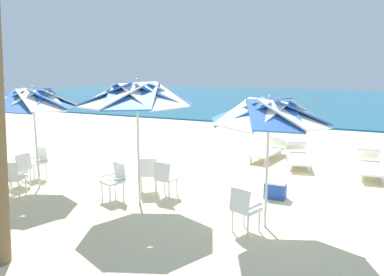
# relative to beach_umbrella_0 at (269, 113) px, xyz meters

# --- Properties ---
(ground_plane) EXTENTS (80.00, 80.00, 0.00)m
(ground_plane) POSITION_rel_beach_umbrella_0_xyz_m (0.13, 3.06, -2.20)
(ground_plane) COLOR beige
(sea) EXTENTS (80.00, 36.00, 0.10)m
(sea) POSITION_rel_beach_umbrella_0_xyz_m (0.13, 30.83, -2.15)
(sea) COLOR #19607F
(sea) RESTS_ON ground
(surf_foam) EXTENTS (80.00, 0.70, 0.01)m
(surf_foam) POSITION_rel_beach_umbrella_0_xyz_m (0.13, 12.53, -2.20)
(surf_foam) COLOR white
(surf_foam) RESTS_ON ground
(beach_umbrella_0) EXTENTS (2.24, 2.24, 2.54)m
(beach_umbrella_0) POSITION_rel_beach_umbrella_0_xyz_m (0.00, 0.00, 0.00)
(beach_umbrella_0) COLOR silver
(beach_umbrella_0) RESTS_ON ground
(plastic_chair_0) EXTENTS (0.56, 0.59, 0.87)m
(plastic_chair_0) POSITION_rel_beach_umbrella_0_xyz_m (-0.30, -0.43, -1.71)
(plastic_chair_0) COLOR white
(plastic_chair_0) RESTS_ON ground
(beach_umbrella_1) EXTENTS (2.53, 2.53, 2.80)m
(beach_umbrella_1) POSITION_rel_beach_umbrella_0_xyz_m (-2.87, 0.05, 0.24)
(beach_umbrella_1) COLOR silver
(beach_umbrella_1) RESTS_ON ground
(plastic_chair_1) EXTENTS (0.61, 0.63, 0.87)m
(plastic_chair_1) POSITION_rel_beach_umbrella_0_xyz_m (-3.13, 0.85, -1.71)
(plastic_chair_1) COLOR white
(plastic_chair_1) RESTS_ON ground
(plastic_chair_2) EXTENTS (0.57, 0.59, 0.87)m
(plastic_chair_2) POSITION_rel_beach_umbrella_0_xyz_m (-3.56, 0.07, -1.71)
(plastic_chair_2) COLOR white
(plastic_chair_2) RESTS_ON ground
(plastic_chair_3) EXTENTS (0.47, 0.49, 0.87)m
(plastic_chair_3) POSITION_rel_beach_umbrella_0_xyz_m (-2.57, 0.68, -1.71)
(plastic_chair_3) COLOR white
(plastic_chair_3) RESTS_ON ground
(beach_umbrella_2) EXTENTS (2.19, 2.19, 2.60)m
(beach_umbrella_2) POSITION_rel_beach_umbrella_0_xyz_m (-5.87, -0.01, 0.03)
(beach_umbrella_2) COLOR silver
(beach_umbrella_2) RESTS_ON ground
(plastic_chair_4) EXTENTS (0.58, 0.60, 0.87)m
(plastic_chair_4) POSITION_rel_beach_umbrella_0_xyz_m (-5.82, -0.83, -1.71)
(plastic_chair_4) COLOR white
(plastic_chair_4) RESTS_ON ground
(plastic_chair_5) EXTENTS (0.53, 0.55, 0.87)m
(plastic_chair_5) POSITION_rel_beach_umbrella_0_xyz_m (-6.53, 0.61, -1.71)
(plastic_chair_5) COLOR white
(plastic_chair_5) RESTS_ON ground
(plastic_chair_6) EXTENTS (0.50, 0.48, 0.87)m
(plastic_chair_6) POSITION_rel_beach_umbrella_0_xyz_m (-6.36, -0.13, -1.71)
(plastic_chair_6) COLOR white
(plastic_chair_6) RESTS_ON ground
(sun_lounger_0) EXTENTS (0.80, 2.19, 0.62)m
(sun_lounger_0) POSITION_rel_beach_umbrella_0_xyz_m (1.84, 4.81, -1.92)
(sun_lounger_0) COLOR white
(sun_lounger_0) RESTS_ON ground
(sun_lounger_1) EXTENTS (1.13, 2.23, 0.62)m
(sun_lounger_1) POSITION_rel_beach_umbrella_0_xyz_m (-0.23, 5.10, -1.92)
(sun_lounger_1) COLOR white
(sun_lounger_1) RESTS_ON ground
(sun_lounger_2) EXTENTS (0.94, 2.21, 0.62)m
(sun_lounger_2) POSITION_rel_beach_umbrella_0_xyz_m (-1.27, 5.55, -1.92)
(sun_lounger_2) COLOR white
(sun_lounger_2) RESTS_ON ground
(cooler_box) EXTENTS (0.50, 0.34, 0.40)m
(cooler_box) POSITION_rel_beach_umbrella_0_xyz_m (-0.19, 1.71, -2.00)
(cooler_box) COLOR blue
(cooler_box) RESTS_ON ground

